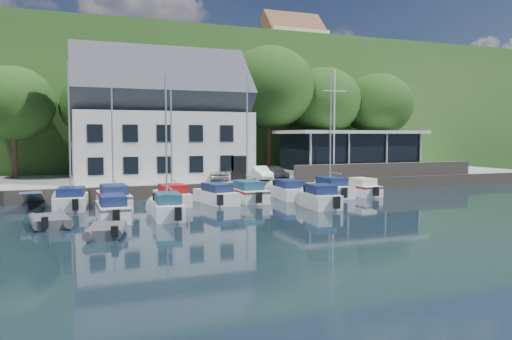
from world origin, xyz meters
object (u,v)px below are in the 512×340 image
Objects in this scene: boat_r2_0 at (112,207)px; car_silver at (219,172)px; boat_r1_1 at (112,138)px; boat_r1_5 at (288,189)px; boat_r1_2 at (171,141)px; boat_r2_3 at (319,196)px; club_pavilion at (350,152)px; flagpole at (334,124)px; car_blue at (307,170)px; boat_r1_0 at (70,142)px; boat_r1_4 at (247,137)px; car_white at (260,173)px; boat_r1_3 at (216,193)px; boat_r2_1 at (166,140)px; dinghy_1 at (106,229)px; boat_r1_7 at (361,187)px; dinghy_0 at (50,220)px; boat_r1_6 at (331,136)px; car_dgrey at (275,172)px; harbor_building at (161,127)px.

car_silver is at bearing 48.34° from boat_r2_0.
boat_r1_1 is 1.40× the size of boat_r1_5.
boat_r1_2 is 10.36m from boat_r2_3.
flagpole is (-3.96, -3.89, 2.59)m from club_pavilion.
boat_r1_0 reaches higher than car_blue.
flagpole is 21.77m from boat_r1_0.
boat_r2_0 is (-9.53, -4.41, -3.83)m from boat_r1_4.
boat_r1_5 is 5.03m from boat_r2_3.
car_white is at bearing -147.06° from car_blue.
boat_r1_2 is at bearing -135.61° from car_blue.
boat_r2_0 reaches higher than boat_r1_3.
boat_r2_1 reaches higher than dinghy_1.
boat_r1_7 is 22.92m from dinghy_0.
boat_r1_6 reaches higher than boat_r1_7.
boat_r1_6 is at bearing -27.31° from car_silver.
boat_r1_5 is 13.85m from boat_r2_0.
boat_r1_2 is 5.21m from boat_r2_1.
boat_r1_6 is at bearing -2.98° from boat_r1_1.
boat_r2_0 is (-14.01, -9.93, -0.84)m from car_dgrey.
boat_r1_6 reaches higher than boat_r1_2.
boat_r1_2 is 11.06m from dinghy_1.
dinghy_1 is at bearing -107.96° from harbor_building.
boat_r2_1 is at bearing -144.02° from boat_r1_4.
dinghy_1 is (-13.61, -9.54, -0.35)m from boat_r1_5.
boat_r1_2 is at bearing 177.60° from boat_r1_6.
boat_r2_0 is at bearing -166.95° from boat_r1_6.
car_blue is at bearing 17.65° from boat_r1_1.
boat_r1_6 is 1.81× the size of boat_r2_3.
boat_r2_0 is 1.15× the size of boat_r2_3.
boat_r1_0 is at bearing 109.47° from dinghy_1.
boat_r1_2 is at bearing 72.85° from dinghy_1.
car_silver is 8.20m from car_blue.
boat_r1_2 is at bearing -162.55° from flagpole.
boat_r2_1 is at bearing -132.08° from car_white.
boat_r1_1 reaches higher than boat_r1_7.
boat_r1_2 is (-13.26, -6.38, 2.68)m from car_blue.
harbor_building is at bearing 152.99° from car_white.
boat_r1_3 is 11.73m from dinghy_0.
car_dgrey is 7.31m from boat_r1_7.
boat_r1_7 is (5.00, -5.26, -0.86)m from car_dgrey.
car_dgrey is at bearing 47.46° from boat_r2_1.
boat_r2_0 is (-19.01, -4.66, 0.02)m from boat_r1_7.
car_silver is 6.65m from boat_r1_3.
car_blue is 1.17× the size of dinghy_1.
dinghy_0 is at bearing -151.58° from club_pavilion.
car_blue reaches higher than boat_r2_3.
harbor_building is 2.26× the size of boat_r1_5.
flagpole reaches higher than car_silver.
car_dgrey is at bearing 28.00° from boat_r1_2.
boat_r2_0 is (-0.52, -5.06, -3.75)m from boat_r1_1.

